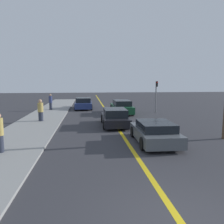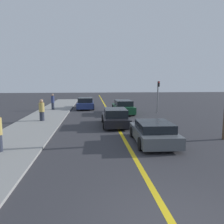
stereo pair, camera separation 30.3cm
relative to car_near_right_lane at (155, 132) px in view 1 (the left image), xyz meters
The scene contains 10 objects.
road_center_line 11.50m from the car_near_right_lane, 97.02° to the left, with size 0.20×60.00×0.01m.
sidewalk_left 13.01m from the car_near_right_lane, 124.24° to the left, with size 3.53×34.71×0.11m.
car_near_right_lane is the anchor object (origin of this frame).
car_ahead_center 4.95m from the car_near_right_lane, 107.62° to the left, with size 1.93×4.12×1.27m.
car_far_distant 10.64m from the car_near_right_lane, 90.30° to the left, with size 1.94×4.52×1.37m.
car_parked_left_lot 15.46m from the car_near_right_lane, 104.71° to the left, with size 2.02×4.25×1.34m.
pedestrian_near_curb 7.42m from the car_near_right_lane, behind, with size 0.34×0.34×1.74m.
pedestrian_mid_group 9.85m from the car_near_right_lane, 136.73° to the left, with size 0.43×0.43×1.72m.
pedestrian_far_standing 15.83m from the car_near_right_lane, 118.44° to the left, with size 0.37×0.37×1.75m.
traffic_light 11.66m from the car_near_right_lane, 71.88° to the left, with size 0.18×0.40×3.24m.
Camera 1 is at (-2.09, -4.27, 3.21)m, focal length 35.00 mm.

